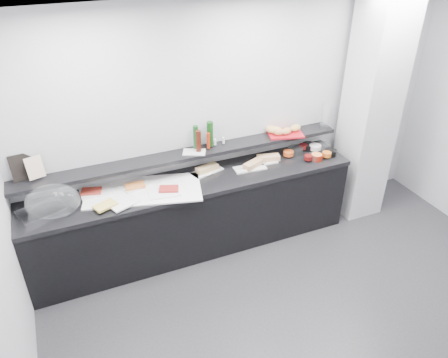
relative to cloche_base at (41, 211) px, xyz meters
name	(u,v)px	position (x,y,z in m)	size (l,w,h in m)	color
ground	(330,337)	(2.23, -1.71, -0.92)	(5.00, 5.00, 0.00)	#2D2D30
back_wall	(242,121)	(2.23, 0.29, 0.43)	(5.00, 0.02, 2.70)	#B8BAC0
ceiling	(387,37)	(2.23, -1.71, 1.78)	(5.00, 5.00, 0.00)	white
column	(370,112)	(3.73, -0.06, 0.43)	(0.50, 0.50, 2.70)	silver
buffet_cabinet	(195,217)	(1.53, -0.01, -0.50)	(3.60, 0.60, 0.85)	black
counter_top	(193,183)	(1.53, -0.01, -0.05)	(3.62, 0.62, 0.05)	black
wall_shelf	(187,154)	(1.53, 0.17, 0.21)	(3.60, 0.25, 0.04)	black
cloche_base	(41,211)	(0.00, 0.00, 0.00)	(0.41, 0.27, 0.04)	silver
cloche_dome	(53,202)	(0.12, -0.04, 0.11)	(0.50, 0.33, 0.34)	white
linen_runner	(143,190)	(0.99, 0.00, -0.01)	(1.17, 0.55, 0.01)	white
platter_meat_a	(96,192)	(0.54, 0.14, 0.00)	(0.32, 0.21, 0.01)	white
food_meat_a	(91,191)	(0.49, 0.14, 0.02)	(0.20, 0.13, 0.02)	maroon
platter_salmon	(135,185)	(0.93, 0.11, 0.00)	(0.30, 0.20, 0.01)	silver
food_salmon	(135,186)	(0.92, 0.07, 0.02)	(0.20, 0.12, 0.02)	orange
platter_cheese	(124,203)	(0.75, -0.17, 0.00)	(0.29, 0.19, 0.01)	white
food_cheese	(105,205)	(0.57, -0.17, 0.02)	(0.21, 0.13, 0.02)	#DBC155
platter_meat_b	(164,192)	(1.17, -0.15, 0.00)	(0.32, 0.21, 0.01)	white
food_meat_b	(169,189)	(1.22, -0.13, 0.02)	(0.19, 0.12, 0.02)	maroon
sandwich_plate_left	(207,171)	(1.73, 0.11, -0.01)	(0.36, 0.15, 0.01)	white
sandwich_food_left	(207,168)	(1.73, 0.11, 0.02)	(0.25, 0.10, 0.06)	tan
tongs_left	(206,175)	(1.68, 0.01, 0.00)	(0.01, 0.01, 0.16)	silver
sandwich_plate_mid	(250,168)	(2.20, -0.02, -0.01)	(0.36, 0.15, 0.01)	silver
sandwich_food_mid	(253,164)	(2.24, -0.01, 0.02)	(0.24, 0.09, 0.06)	tan
tongs_mid	(243,171)	(2.09, -0.05, 0.00)	(0.01, 0.01, 0.16)	silver
sandwich_plate_right	(264,162)	(2.40, 0.04, -0.01)	(0.31, 0.13, 0.01)	silver
sandwich_food_right	(268,158)	(2.47, 0.06, 0.02)	(0.26, 0.10, 0.06)	tan
tongs_right	(267,162)	(2.44, 0.02, 0.00)	(0.01, 0.01, 0.16)	#B6B9BD
bowl_glass_fruit	(296,150)	(2.86, 0.11, 0.02)	(0.18, 0.18, 0.07)	silver
fill_glass_fruit	(288,153)	(2.73, 0.06, 0.03)	(0.12, 0.12, 0.05)	#D0511C
bowl_black_jam	(309,146)	(3.06, 0.14, 0.02)	(0.16, 0.16, 0.07)	black
fill_black_jam	(303,146)	(2.98, 0.14, 0.03)	(0.10, 0.10, 0.05)	#620E0F
bowl_glass_cream	(323,146)	(3.22, 0.07, 0.02)	(0.16, 0.16, 0.07)	white
fill_glass_cream	(315,147)	(3.11, 0.07, 0.03)	(0.14, 0.14, 0.05)	white
bowl_red_jam	(317,157)	(3.00, -0.14, 0.02)	(0.13, 0.13, 0.07)	maroon
fill_red_jam	(308,157)	(2.89, -0.12, 0.03)	(0.10, 0.10, 0.05)	#520D0B
bowl_glass_salmon	(314,157)	(2.97, -0.12, 0.02)	(0.14, 0.14, 0.07)	white
fill_glass_salmon	(317,156)	(3.00, -0.13, 0.03)	(0.12, 0.12, 0.05)	#FF8C3E
bowl_black_fruit	(331,153)	(3.21, -0.10, 0.02)	(0.13, 0.13, 0.07)	black
fill_black_fruit	(327,154)	(3.13, -0.13, 0.03)	(0.10, 0.10, 0.05)	#C9611B
framed_print	(23,167)	(-0.07, 0.27, 0.36)	(0.24, 0.02, 0.26)	black
print_art	(35,168)	(0.03, 0.21, 0.36)	(0.16, 0.00, 0.22)	beige
condiment_tray	(194,152)	(1.60, 0.14, 0.24)	(0.24, 0.15, 0.01)	white
bottle_green_a	(196,137)	(1.65, 0.21, 0.37)	(0.06, 0.06, 0.26)	#103D15
bottle_brown	(198,141)	(1.65, 0.13, 0.36)	(0.06, 0.06, 0.24)	#39130A
bottle_green_b	(210,134)	(1.81, 0.21, 0.38)	(0.07, 0.07, 0.28)	#103C11
bottle_hot	(208,141)	(1.77, 0.16, 0.33)	(0.04, 0.04, 0.18)	#9E220B
shaker_salt	(215,142)	(1.87, 0.20, 0.28)	(0.03, 0.03, 0.07)	white
shaker_pepper	(224,140)	(1.97, 0.20, 0.28)	(0.03, 0.03, 0.07)	silver
bread_tray	(285,133)	(2.72, 0.16, 0.24)	(0.40, 0.28, 0.02)	#B5131F
bread_roll_nw	(272,130)	(2.59, 0.21, 0.29)	(0.13, 0.08, 0.08)	tan
bread_roll_n	(271,129)	(2.58, 0.24, 0.29)	(0.13, 0.09, 0.08)	tan
bread_roll_sw	(279,132)	(2.62, 0.13, 0.29)	(0.12, 0.08, 0.08)	#C8864C
bread_roll_s	(286,131)	(2.71, 0.12, 0.29)	(0.14, 0.09, 0.08)	#C08349
bread_roll_se	(295,128)	(2.85, 0.15, 0.29)	(0.14, 0.09, 0.08)	tan
bread_roll_midw	(274,130)	(2.60, 0.20, 0.29)	(0.16, 0.10, 0.08)	tan
bread_roll_mide	(276,130)	(2.61, 0.18, 0.29)	(0.15, 0.10, 0.08)	gold
carafe	(325,116)	(3.25, 0.14, 0.38)	(0.10, 0.10, 0.30)	white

